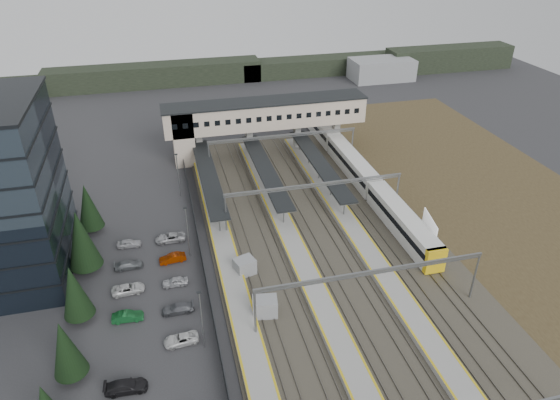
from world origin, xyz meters
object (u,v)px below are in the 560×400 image
object	(u,v)px
relay_cabin_near	(265,307)
footbridge	(252,118)
relay_cabin_far	(245,267)
billboard	(429,227)
train	(353,165)

from	to	relation	value
relay_cabin_near	footbridge	bearing A→B (deg)	80.45
relay_cabin_far	billboard	world-z (taller)	billboard
relay_cabin_near	billboard	size ratio (longest dim) A/B	0.57
relay_cabin_far	footbridge	distance (m)	39.67
relay_cabin_far	footbridge	xyz separation A→B (m)	(8.78, 38.10, 6.71)
relay_cabin_far	train	distance (m)	34.87
relay_cabin_near	relay_cabin_far	world-z (taller)	relay_cabin_near
footbridge	billboard	xyz separation A→B (m)	(18.61, -38.13, -4.61)
relay_cabin_far	footbridge	size ratio (longest dim) A/B	0.08
billboard	footbridge	bearing A→B (deg)	116.01
train	billboard	size ratio (longest dim) A/B	10.71
footbridge	train	distance (m)	22.18
footbridge	relay_cabin_near	bearing A→B (deg)	-99.55
train	relay_cabin_near	bearing A→B (deg)	-126.40
train	billboard	bearing A→B (deg)	-84.56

